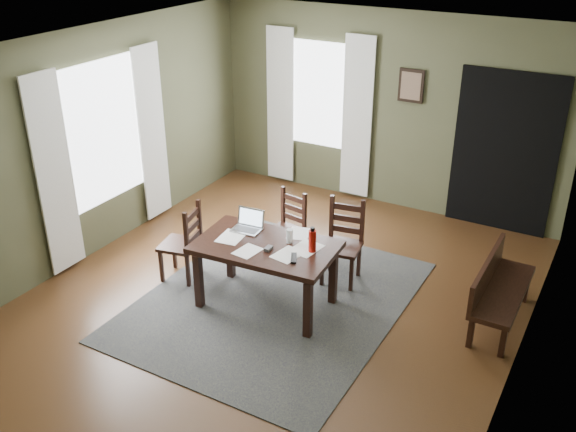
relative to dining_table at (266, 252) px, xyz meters
The scene contains 26 objects.
ground 0.66m from the dining_table, 70.69° to the left, with size 5.00×6.00×0.01m.
room_shell 1.16m from the dining_table, 70.69° to the left, with size 5.02×6.02×2.71m.
rug 0.65m from the dining_table, 70.69° to the left, with size 2.60×3.20×0.01m.
dining_table is the anchor object (origin of this frame).
chair_end 1.11m from the dining_table, behind, with size 0.48×0.48×0.93m.
chair_back_left 1.01m from the dining_table, 106.63° to the left, with size 0.44×0.44×0.87m.
chair_back_right 1.02m from the dining_table, 61.44° to the left, with size 0.48×0.48×0.95m.
bench 2.37m from the dining_table, 21.99° to the left, with size 0.41×1.27×0.71m.
laptop 0.43m from the dining_table, 148.07° to the left, with size 0.33×0.27×0.21m.
computer_mouse 0.16m from the dining_table, 45.53° to the right, with size 0.06×0.10×0.03m, color #3F3F42.
tv_remote 0.43m from the dining_table, 16.86° to the right, with size 0.05×0.19×0.02m, color black.
drinking_glass 0.30m from the dining_table, 39.33° to the left, with size 0.07×0.07×0.15m, color silver.
water_bottle 0.54m from the dining_table, 12.22° to the left, with size 0.08×0.08×0.27m.
paper_a 0.41m from the dining_table, behind, with size 0.25×0.32×0.00m, color white.
paper_b 0.33m from the dining_table, 13.86° to the right, with size 0.24×0.31×0.00m, color white.
paper_c 0.43m from the dining_table, 64.12° to the left, with size 0.22×0.29×0.00m, color white.
paper_d 0.43m from the dining_table, 17.80° to the left, with size 0.25×0.33×0.00m, color white.
paper_e 0.25m from the dining_table, 111.78° to the right, with size 0.21×0.28×0.00m, color white.
window_left 2.58m from the dining_table, behind, with size 0.01×1.30×1.70m.
window_back 3.32m from the dining_table, 107.40° to the left, with size 1.00×0.01×1.50m.
curtain_left_near 2.52m from the dining_table, 167.89° to the right, with size 0.03×0.48×2.30m.
curtain_left_far 2.71m from the dining_table, 154.92° to the left, with size 0.03×0.48×2.30m.
curtain_back_left 3.48m from the dining_table, 117.48° to the left, with size 0.44×0.03×2.30m.
curtain_back_right 3.11m from the dining_table, 96.43° to the left, with size 0.44×0.03×2.30m.
framed_picture 3.29m from the dining_table, 82.83° to the left, with size 0.34×0.03×0.44m.
doorway_back 3.53m from the dining_table, 61.25° to the left, with size 1.30×0.03×2.10m.
Camera 1 is at (3.02, -5.05, 3.90)m, focal length 40.00 mm.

